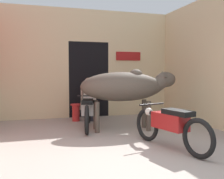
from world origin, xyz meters
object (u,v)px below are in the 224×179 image
object	(u,v)px
motorcycle_far	(88,111)
shopkeeper_seated	(89,98)
motorcycle_near	(170,125)
cow	(125,87)
plastic_stool	(76,112)

from	to	relation	value
motorcycle_far	shopkeeper_seated	size ratio (longest dim) A/B	1.60
shopkeeper_seated	motorcycle_far	bearing A→B (deg)	-102.80
motorcycle_near	motorcycle_far	xyz separation A→B (m)	(-1.05, 2.10, 0.01)
motorcycle_far	cow	bearing A→B (deg)	-27.36
motorcycle_near	shopkeeper_seated	distance (m)	3.26
motorcycle_near	plastic_stool	size ratio (longest dim) A/B	3.92
cow	plastic_stool	xyz separation A→B (m)	(-0.94, 1.47, -0.76)
cow	shopkeeper_seated	bearing A→B (deg)	111.24
motorcycle_far	plastic_stool	distance (m)	1.07
motorcycle_far	plastic_stool	xyz separation A→B (m)	(-0.13, 1.05, -0.18)
shopkeeper_seated	plastic_stool	size ratio (longest dim) A/B	2.52
motorcycle_far	shopkeeper_seated	world-z (taller)	shopkeeper_seated
motorcycle_near	plastic_stool	world-z (taller)	motorcycle_near
shopkeeper_seated	plastic_stool	xyz separation A→B (m)	(-0.37, -0.00, -0.39)
shopkeeper_seated	plastic_stool	world-z (taller)	shopkeeper_seated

